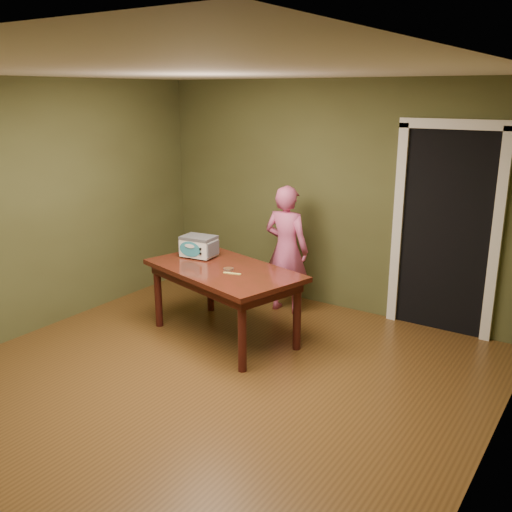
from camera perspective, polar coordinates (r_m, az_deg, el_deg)
The scene contains 8 objects.
floor at distance 5.01m, azimuth -6.03°, elevation -13.28°, with size 5.00×5.00×0.00m, color brown.
room_shell at distance 4.44m, azimuth -6.68°, elevation 6.33°, with size 4.52×5.02×2.61m.
doorway at distance 6.45m, azimuth 19.12°, elevation 2.71°, with size 1.10×0.66×2.25m.
dining_table at distance 5.76m, azimuth -3.24°, elevation -2.14°, with size 1.78×1.28×0.75m.
toy_oven at distance 6.10m, azimuth -5.75°, elevation 1.03°, with size 0.40×0.29×0.23m.
baking_pan at distance 5.65m, azimuth -2.77°, elevation -1.31°, with size 0.10×0.10×0.02m.
spatula at distance 5.54m, azimuth -2.40°, elevation -1.75°, with size 0.18×0.03×0.01m, color #D3CE5B.
child at distance 6.46m, azimuth 3.06°, elevation 0.64°, with size 0.53×0.35×1.47m, color #C75281.
Camera 1 is at (2.84, -3.33, 2.45)m, focal length 40.00 mm.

